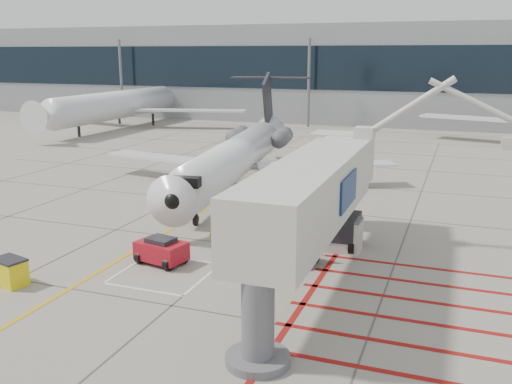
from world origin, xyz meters
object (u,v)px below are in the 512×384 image
(jet_bridge, at_px, (310,206))
(pushback_tug, at_px, (161,250))
(spill_bin, at_px, (10,272))
(regional_jet, at_px, (227,141))

(jet_bridge, bearing_deg, pushback_tug, 175.02)
(jet_bridge, height_order, spill_bin, jet_bridge)
(pushback_tug, xyz_separation_m, spill_bin, (-4.97, -4.69, -0.08))
(regional_jet, relative_size, spill_bin, 21.50)
(jet_bridge, height_order, pushback_tug, jet_bridge)
(regional_jet, distance_m, spill_bin, 18.69)
(jet_bridge, distance_m, spill_bin, 13.58)
(regional_jet, distance_m, jet_bridge, 17.17)
(jet_bridge, distance_m, pushback_tug, 8.21)
(jet_bridge, relative_size, pushback_tug, 7.93)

